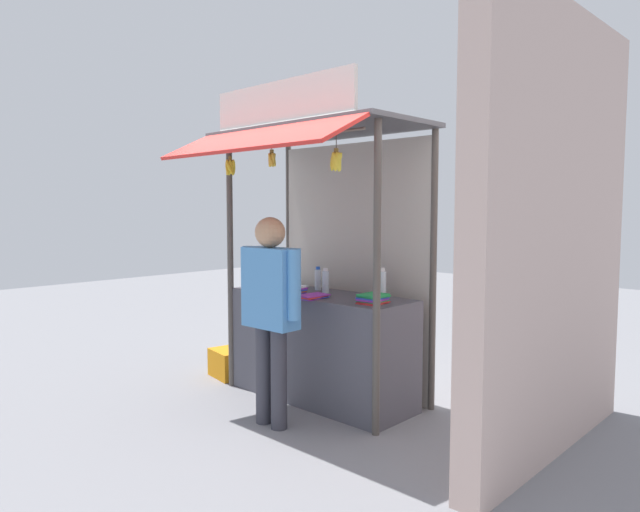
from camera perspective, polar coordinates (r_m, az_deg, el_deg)
ground_plane at (r=5.51m, az=0.00°, el=-13.98°), size 20.00×20.00×0.00m
stall_counter at (r=5.37m, az=0.00°, el=-8.99°), size 1.82×0.65×0.99m
stall_structure at (r=5.31m, az=0.95°, el=4.05°), size 2.02×1.53×2.83m
water_bottle_mid_left at (r=5.51m, az=-0.21°, el=-2.31°), size 0.06×0.06×0.23m
water_bottle_center at (r=5.07m, az=6.19°, el=-2.76°), size 0.07×0.07×0.26m
water_bottle_back_right at (r=5.93m, az=-4.57°, el=-1.81°), size 0.06×0.06×0.23m
water_bottle_right at (r=5.33m, az=0.57°, el=-2.53°), size 0.06×0.06×0.23m
water_bottle_left at (r=5.82m, az=-3.21°, el=-1.62°), size 0.08×0.08×0.30m
magazine_stack_back_left at (r=5.25m, az=-3.20°, el=-3.47°), size 0.26×0.29×0.07m
magazine_stack_front_left at (r=4.76m, az=5.29°, el=-4.25°), size 0.22×0.25×0.08m
magazine_stack_rear_center at (r=5.01m, az=-0.83°, el=-4.06°), size 0.21×0.30×0.03m
banana_bunch_leftmost at (r=4.53m, az=1.62°, el=9.41°), size 0.11×0.11×0.30m
banana_bunch_inner_right at (r=5.07m, az=-4.81°, el=9.57°), size 0.08×0.08×0.22m
banana_bunch_inner_left at (r=5.52m, az=-8.93°, el=8.76°), size 0.11×0.12×0.27m
vendor_person at (r=4.62m, az=-4.95°, el=-4.53°), size 0.65×0.24×1.70m
plastic_crate at (r=6.23m, az=-8.59°, el=-10.44°), size 0.48×0.48×0.29m
neighbour_wall at (r=4.39m, az=22.28°, el=1.90°), size 0.20×2.40×3.16m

